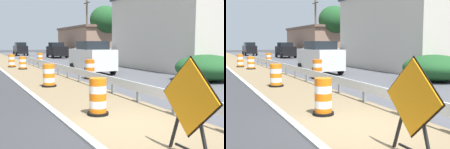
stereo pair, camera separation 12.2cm
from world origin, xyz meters
TOP-DOWN VIEW (x-y plane):
  - ground_plane at (0.00, 0.00)m, footprint 160.00×160.00m
  - median_dirt_strip at (0.42, 0.00)m, footprint 3.25×120.00m
  - curb_near_edge at (-1.30, 0.00)m, footprint 0.20×120.00m
  - guardrail_median at (1.81, 1.51)m, footprint 0.18×52.95m
  - warning_sign_diamond at (0.06, -2.17)m, footprint 0.09×1.55m
  - traffic_barrel_nearest at (-0.20, 1.45)m, footprint 0.63×0.63m
  - traffic_barrel_close at (-0.11, 7.56)m, footprint 0.71×0.71m
  - traffic_barrel_mid at (2.83, 9.49)m, footprint 0.68×0.68m
  - traffic_barrel_far at (0.32, 17.57)m, footprint 0.69×0.69m
  - traffic_barrel_farther at (3.10, 23.75)m, footprint 0.67×0.67m
  - traffic_barrel_farthest at (-0.19, 20.07)m, footprint 0.65×0.65m
  - car_lead_near_lane at (4.34, 43.78)m, footprint 2.01×4.63m
  - car_trailing_near_lane at (7.64, 33.56)m, footprint 2.20×4.55m
  - car_lead_far_lane at (4.18, 12.44)m, footprint 2.06×4.68m
  - car_mid_far_lane at (7.36, 20.09)m, footprint 2.11×4.73m
  - roadside_shop_near at (12.20, 12.77)m, footprint 7.21×11.65m
  - roadside_shop_far at (13.14, 33.80)m, footprint 7.02×13.05m
  - utility_pole_near at (9.18, 10.83)m, footprint 0.24×1.80m
  - utility_pole_mid at (10.16, 28.29)m, footprint 0.24×1.80m
  - bush_roadside at (8.35, 5.74)m, footprint 3.52×3.52m
  - tree_roadside at (12.70, 28.22)m, footprint 4.05×4.05m

SIDE VIEW (x-z plane):
  - ground_plane at x=0.00m, z-range 0.00..0.00m
  - median_dirt_strip at x=0.42m, z-range 0.00..0.01m
  - curb_near_edge at x=-1.30m, z-range -0.05..0.06m
  - traffic_barrel_far at x=0.32m, z-range -0.05..0.96m
  - traffic_barrel_farther at x=3.10m, z-range -0.05..1.01m
  - traffic_barrel_nearest at x=-0.20m, z-range -0.05..1.05m
  - traffic_barrel_close at x=-0.11m, z-range -0.05..1.05m
  - traffic_barrel_farthest at x=-0.19m, z-range -0.05..1.07m
  - guardrail_median at x=1.81m, z-range 0.16..0.87m
  - traffic_barrel_mid at x=2.83m, z-range -0.05..1.09m
  - bush_roadside at x=8.35m, z-range 0.00..1.47m
  - warning_sign_diamond at x=0.06m, z-range 0.09..1.99m
  - car_trailing_near_lane at x=7.64m, z-range 0.00..2.16m
  - car_lead_near_lane at x=4.34m, z-range 0.00..2.17m
  - car_mid_far_lane at x=7.36m, z-range 0.00..2.17m
  - car_lead_far_lane at x=4.18m, z-range 0.00..2.23m
  - roadside_shop_far at x=13.14m, z-range 0.01..4.42m
  - roadside_shop_near at x=12.20m, z-range 0.01..6.27m
  - utility_pole_mid at x=10.16m, z-range 0.16..7.77m
  - utility_pole_near at x=9.18m, z-range 0.16..8.80m
  - tree_roadside at x=12.70m, z-range 1.60..8.48m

